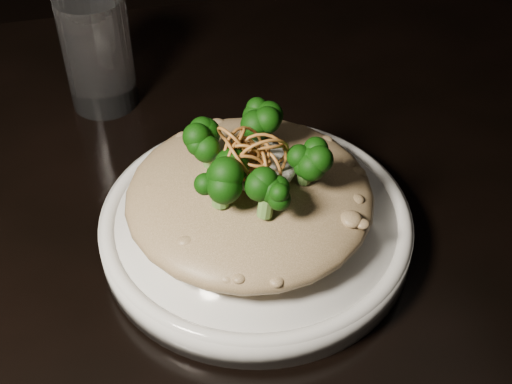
% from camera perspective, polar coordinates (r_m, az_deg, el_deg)
% --- Properties ---
extents(table, '(1.10, 0.80, 0.75)m').
position_cam_1_polar(table, '(0.68, -5.48, -8.25)').
color(table, black).
rests_on(table, ground).
extents(plate, '(0.26, 0.26, 0.03)m').
position_cam_1_polar(plate, '(0.60, -0.00, -2.86)').
color(plate, silver).
rests_on(plate, table).
extents(risotto, '(0.20, 0.20, 0.04)m').
position_cam_1_polar(risotto, '(0.58, -0.51, -0.32)').
color(risotto, brown).
rests_on(risotto, plate).
extents(broccoli, '(0.13, 0.13, 0.05)m').
position_cam_1_polar(broccoli, '(0.55, -0.59, 2.84)').
color(broccoli, black).
rests_on(broccoli, risotto).
extents(cheese, '(0.06, 0.06, 0.02)m').
position_cam_1_polar(cheese, '(0.56, 0.24, 2.08)').
color(cheese, silver).
rests_on(cheese, risotto).
extents(shallots, '(0.05, 0.05, 0.03)m').
position_cam_1_polar(shallots, '(0.54, -0.33, 3.33)').
color(shallots, brown).
rests_on(shallots, cheese).
extents(drinking_glass, '(0.07, 0.07, 0.12)m').
position_cam_1_polar(drinking_glass, '(0.74, -12.56, 10.88)').
color(drinking_glass, white).
rests_on(drinking_glass, table).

